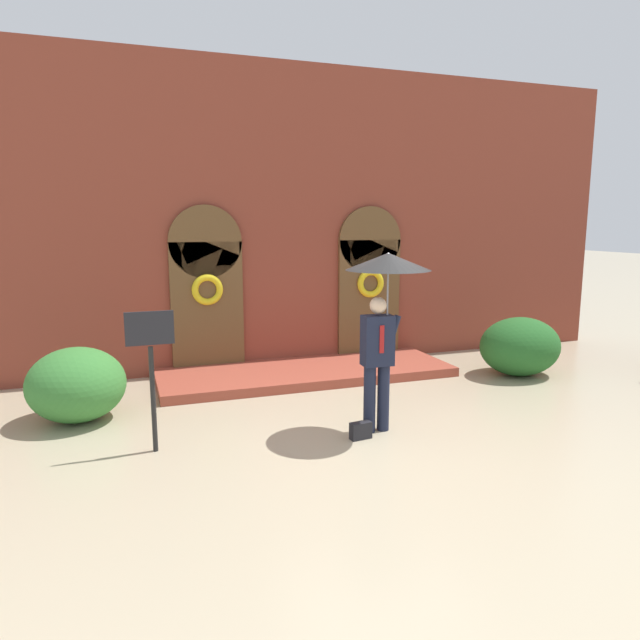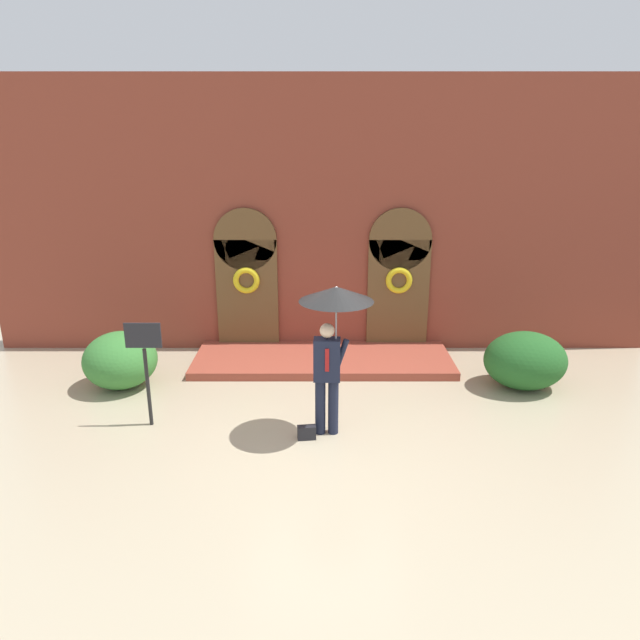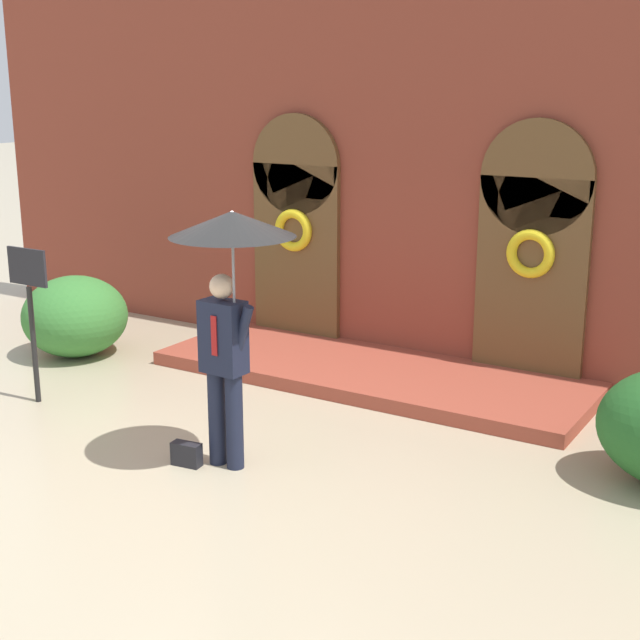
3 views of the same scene
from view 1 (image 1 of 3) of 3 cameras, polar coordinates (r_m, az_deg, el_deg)
The scene contains 7 objects.
ground_plane at distance 7.61m, azimuth 5.89°, elevation -11.46°, with size 80.00×80.00×0.00m, color tan.
building_facade at distance 10.98m, azimuth -3.24°, elevation 9.41°, with size 14.00×2.30×5.60m.
person_with_umbrella at distance 7.37m, azimuth 6.55°, elevation 3.20°, with size 1.10×1.10×2.36m.
handbag at distance 7.46m, azimuth 4.09°, elevation -10.97°, with size 0.28×0.12×0.22m, color black.
sign_post at distance 7.04m, azimuth -16.54°, elevation -3.65°, with size 0.56×0.06×1.72m.
shrub_left at distance 8.66m, azimuth -23.17°, elevation -5.95°, with size 1.33×1.35×1.04m, color #387A33.
shrub_right at distance 10.92m, azimuth 19.36°, elevation -2.50°, with size 1.49×1.24×1.06m, color #235B23.
Camera 1 is at (-3.06, -6.40, 2.75)m, focal length 32.00 mm.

